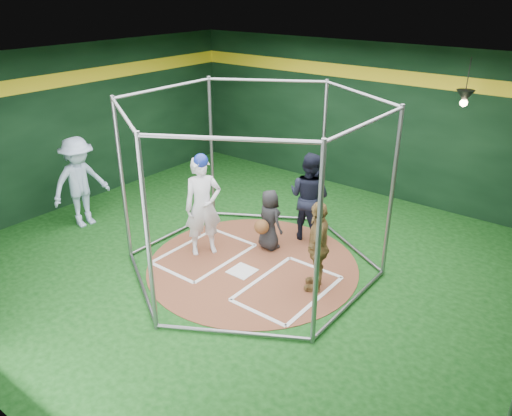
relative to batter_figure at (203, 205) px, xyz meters
The scene contains 12 objects.
room_shell 1.29m from the batter_figure, 10.25° to the left, with size 10.10×9.10×3.53m.
clay_disc 1.41m from the batter_figure, ahead, with size 3.80×3.80×0.01m, color brown.
home_plate 1.40m from the batter_figure, ahead, with size 0.43×0.43×0.01m, color white.
batter_box_left 0.96m from the batter_figure, 49.91° to the right, with size 1.17×1.77×0.01m.
batter_box_right 2.19m from the batter_figure, ahead, with size 1.17×1.77×0.01m.
batting_cage 1.15m from the batter_figure, ahead, with size 4.05×4.67×3.00m.
pendant_lamp_near 5.26m from the batter_figure, 49.60° to the left, with size 0.34×0.34×0.90m.
batter_figure is the anchor object (origin of this frame).
visitor_leopard 2.32m from the batter_figure, ahead, with size 0.91×0.38×1.56m, color tan.
catcher_figure 1.28m from the batter_figure, 44.80° to the left, with size 0.66×0.65×1.18m.
umpire 2.08m from the batter_figure, 53.99° to the left, with size 0.86×0.67×1.77m, color black.
bystander_blue 2.89m from the batter_figure, 166.56° to the right, with size 1.23×0.70×1.90m, color #A7BEDD.
Camera 1 is at (4.85, -6.12, 4.67)m, focal length 35.00 mm.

